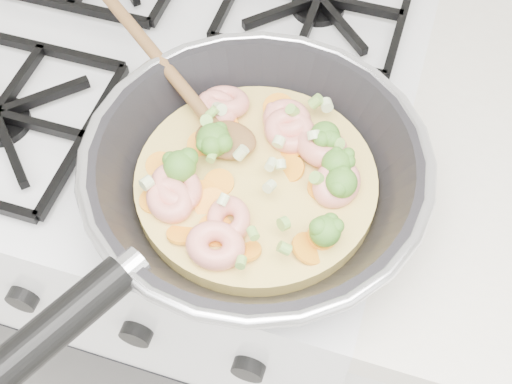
% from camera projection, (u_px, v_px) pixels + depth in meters
% --- Properties ---
extents(stove, '(0.60, 0.60, 0.92)m').
position_uv_depth(stove, '(196.00, 239.00, 1.19)').
color(stove, white).
rests_on(stove, ground).
extents(skillet, '(0.46, 0.52, 0.10)m').
position_uv_depth(skillet, '(252.00, 176.00, 0.66)').
color(skillet, black).
rests_on(skillet, stove).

